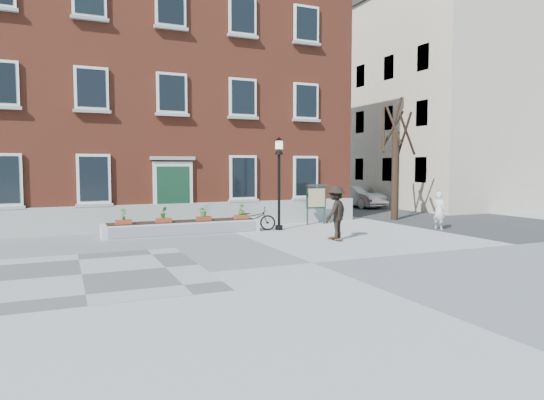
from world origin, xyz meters
name	(u,v)px	position (x,y,z in m)	size (l,w,h in m)	color
ground	(313,263)	(0.00, 0.00, 0.00)	(100.00, 100.00, 0.00)	#A1A0A3
checker_patch	(82,275)	(-6.00, 1.00, 0.01)	(6.00, 6.00, 0.01)	#555557
bicycle	(253,218)	(0.97, 7.12, 0.50)	(0.67, 1.92, 1.01)	black
parked_car	(359,197)	(11.54, 15.05, 0.71)	(1.50, 4.29, 1.41)	#A7AAAC
bystander	(439,211)	(8.38, 4.20, 0.81)	(0.59, 0.39, 1.62)	silver
brick_building	(151,97)	(-2.00, 13.98, 6.30)	(18.40, 10.85, 12.60)	brown
planter_assembly	(183,226)	(-1.99, 7.18, 0.31)	(6.20, 1.12, 1.15)	silver
bare_tree	(395,165)	(9.01, 8.01, 2.79)	(1.83, 1.83, 6.16)	#312116
side_street	(395,112)	(17.99, 19.78, 7.02)	(15.20, 36.00, 14.50)	#3C3C3E
lamp_post	(279,170)	(2.05, 6.82, 2.54)	(0.40, 0.40, 3.93)	black
notice_board	(316,197)	(4.42, 7.88, 1.26)	(1.10, 0.16, 1.87)	#1B3624
skateboarder	(336,212)	(2.76, 3.37, 1.04)	(1.44, 1.28, 2.00)	brown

